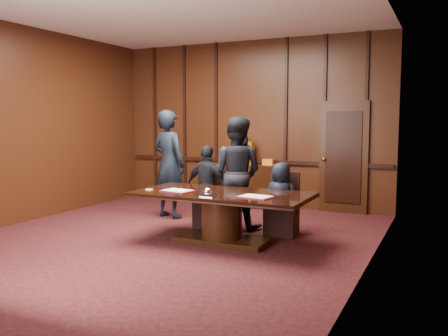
{
  "coord_description": "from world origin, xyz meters",
  "views": [
    {
      "loc": [
        3.86,
        -5.92,
        1.83
      ],
      "look_at": [
        0.57,
        0.99,
        1.05
      ],
      "focal_mm": 38.0,
      "sensor_mm": 36.0,
      "label": 1
    }
  ],
  "objects_px": {
    "sideboard": "(246,184)",
    "signatory_left": "(208,187)",
    "signatory_right": "(281,199)",
    "witness_left": "(169,164)",
    "witness_right": "(236,173)",
    "conference_table": "(222,209)"
  },
  "relations": [
    {
      "from": "sideboard",
      "to": "signatory_left",
      "type": "relative_size",
      "value": 1.14
    },
    {
      "from": "conference_table",
      "to": "signatory_right",
      "type": "xyz_separation_m",
      "value": [
        0.65,
        0.8,
        0.08
      ]
    },
    {
      "from": "signatory_right",
      "to": "witness_right",
      "type": "distance_m",
      "value": 0.94
    },
    {
      "from": "sideboard",
      "to": "signatory_left",
      "type": "xyz_separation_m",
      "value": [
        0.2,
        -2.13,
        0.22
      ]
    },
    {
      "from": "conference_table",
      "to": "witness_left",
      "type": "xyz_separation_m",
      "value": [
        -1.7,
        1.26,
        0.5
      ]
    },
    {
      "from": "sideboard",
      "to": "witness_left",
      "type": "height_order",
      "value": "witness_left"
    },
    {
      "from": "conference_table",
      "to": "witness_right",
      "type": "height_order",
      "value": "witness_right"
    },
    {
      "from": "conference_table",
      "to": "signatory_left",
      "type": "distance_m",
      "value": 1.05
    },
    {
      "from": "signatory_left",
      "to": "signatory_right",
      "type": "bearing_deg",
      "value": -177.51
    },
    {
      "from": "conference_table",
      "to": "signatory_right",
      "type": "relative_size",
      "value": 2.24
    },
    {
      "from": "signatory_right",
      "to": "witness_right",
      "type": "relative_size",
      "value": 0.62
    },
    {
      "from": "witness_left",
      "to": "sideboard",
      "type": "bearing_deg",
      "value": -103.27
    },
    {
      "from": "conference_table",
      "to": "signatory_right",
      "type": "bearing_deg",
      "value": 50.91
    },
    {
      "from": "sideboard",
      "to": "signatory_right",
      "type": "bearing_deg",
      "value": -54.83
    },
    {
      "from": "signatory_left",
      "to": "witness_right",
      "type": "distance_m",
      "value": 0.54
    },
    {
      "from": "sideboard",
      "to": "conference_table",
      "type": "relative_size",
      "value": 0.61
    },
    {
      "from": "sideboard",
      "to": "witness_right",
      "type": "height_order",
      "value": "witness_right"
    },
    {
      "from": "witness_right",
      "to": "signatory_right",
      "type": "bearing_deg",
      "value": 166.63
    },
    {
      "from": "signatory_left",
      "to": "witness_right",
      "type": "xyz_separation_m",
      "value": [
        0.45,
        0.18,
        0.24
      ]
    },
    {
      "from": "signatory_right",
      "to": "witness_left",
      "type": "bearing_deg",
      "value": -7.37
    },
    {
      "from": "witness_left",
      "to": "witness_right",
      "type": "height_order",
      "value": "witness_left"
    },
    {
      "from": "signatory_left",
      "to": "witness_left",
      "type": "height_order",
      "value": "witness_left"
    }
  ]
}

